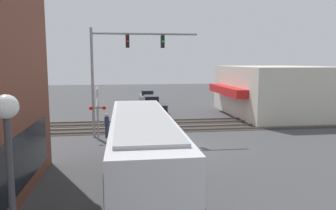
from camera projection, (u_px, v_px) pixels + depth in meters
name	position (u px, v px, depth m)	size (l,w,h in m)	color
ground_plane	(181.00, 149.00, 20.82)	(120.00, 120.00, 0.00)	#424244
shop_building	(274.00, 91.00, 34.09)	(13.06, 10.34, 5.02)	beige
city_bus	(142.00, 148.00, 14.21)	(12.23, 2.59, 3.24)	silver
traffic_signal_gantry	(121.00, 59.00, 23.59)	(0.42, 7.73, 7.90)	gray
crossing_signal	(98.00, 108.00, 22.80)	(1.41, 1.18, 3.81)	gray
streetlamp	(12.00, 202.00, 6.00)	(0.44, 0.44, 4.94)	#38383A
rail_track_near	(168.00, 129.00, 26.71)	(2.60, 60.00, 0.15)	#332D28
rail_track_far	(163.00, 122.00, 29.85)	(2.60, 60.00, 0.15)	#332D28
parked_car_red	(158.00, 111.00, 32.30)	(4.33, 1.82, 1.36)	#B21E19
parked_car_blue	(151.00, 102.00, 39.96)	(4.79, 1.82, 1.41)	navy
parked_car_silver	(147.00, 96.00, 46.63)	(4.71, 1.82, 1.50)	#B7B7BC
pedestrian_at_crossing	(107.00, 125.00, 23.78)	(0.34, 0.34, 1.78)	#2D3351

